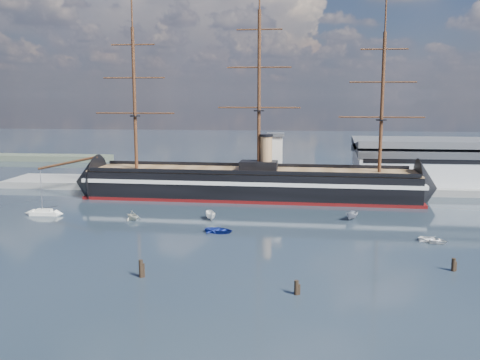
# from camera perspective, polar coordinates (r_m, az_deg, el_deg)

# --- Properties ---
(ground) EXTENTS (600.00, 600.00, 0.00)m
(ground) POSITION_cam_1_polar(r_m,az_deg,el_deg) (126.46, 1.71, -3.70)
(ground) COLOR #18242D
(ground) RESTS_ON ground
(quay) EXTENTS (180.00, 18.00, 2.00)m
(quay) POSITION_cam_1_polar(r_m,az_deg,el_deg) (161.39, 6.28, -0.95)
(quay) COLOR slate
(quay) RESTS_ON ground
(warehouse) EXTENTS (63.00, 21.00, 11.60)m
(warehouse) POSITION_cam_1_polar(r_m,az_deg,el_deg) (171.09, 22.63, 1.67)
(warehouse) COLOR #B7BABC
(warehouse) RESTS_ON ground
(quay_tower) EXTENTS (5.00, 5.00, 15.00)m
(quay_tower) POSITION_cam_1_polar(r_m,az_deg,el_deg) (157.15, 3.78, 2.40)
(quay_tower) COLOR silver
(quay_tower) RESTS_ON ground
(warship) EXTENTS (113.09, 18.69, 53.94)m
(warship) POSITION_cam_1_polar(r_m,az_deg,el_deg) (145.65, 0.53, -0.38)
(warship) COLOR black
(warship) RESTS_ON ground
(sailboat) EXTENTS (6.75, 1.98, 10.80)m
(sailboat) POSITION_cam_1_polar(r_m,az_deg,el_deg) (133.59, -20.14, -3.27)
(sailboat) COLOR white
(sailboat) RESTS_ON ground
(motorboat_a) EXTENTS (6.58, 4.01, 2.48)m
(motorboat_a) POSITION_cam_1_polar(r_m,az_deg,el_deg) (121.07, -3.14, -4.29)
(motorboat_a) COLOR white
(motorboat_a) RESTS_ON ground
(motorboat_b) EXTENTS (2.32, 3.90, 1.70)m
(motorboat_b) POSITION_cam_1_polar(r_m,az_deg,el_deg) (109.98, -2.25, -5.66)
(motorboat_b) COLOR navy
(motorboat_b) RESTS_ON ground
(motorboat_c) EXTENTS (6.04, 4.57, 2.29)m
(motorboat_c) POSITION_cam_1_polar(r_m,az_deg,el_deg) (124.06, 11.85, -4.14)
(motorboat_c) COLOR gray
(motorboat_c) RESTS_ON ground
(motorboat_d) EXTENTS (6.16, 6.98, 2.41)m
(motorboat_d) POSITION_cam_1_polar(r_m,az_deg,el_deg) (123.43, -11.38, -4.20)
(motorboat_d) COLOR beige
(motorboat_d) RESTS_ON ground
(motorboat_e) EXTENTS (3.11, 3.57, 1.59)m
(motorboat_e) POSITION_cam_1_polar(r_m,az_deg,el_deg) (109.19, 19.88, -6.31)
(motorboat_e) COLOR silver
(motorboat_e) RESTS_ON ground
(piling_near_left) EXTENTS (0.64, 0.64, 3.50)m
(piling_near_left) POSITION_cam_1_polar(r_m,az_deg,el_deg) (85.51, -10.49, -10.16)
(piling_near_left) COLOR black
(piling_near_left) RESTS_ON ground
(piling_near_mid) EXTENTS (0.64, 0.64, 2.79)m
(piling_near_mid) POSITION_cam_1_polar(r_m,az_deg,el_deg) (77.71, 6.02, -12.06)
(piling_near_mid) COLOR black
(piling_near_mid) RESTS_ON ground
(piling_far_right) EXTENTS (0.64, 0.64, 2.83)m
(piling_far_right) POSITION_cam_1_polar(r_m,az_deg,el_deg) (93.42, 21.77, -9.00)
(piling_far_right) COLOR black
(piling_far_right) RESTS_ON ground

